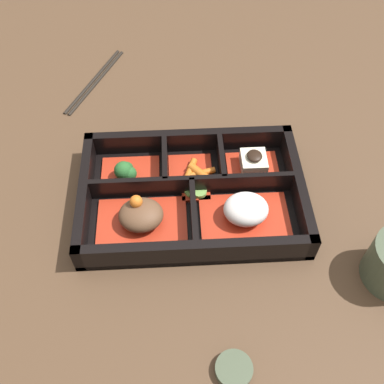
% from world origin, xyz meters
% --- Properties ---
extents(ground_plane, '(3.00, 3.00, 0.00)m').
position_xyz_m(ground_plane, '(0.00, 0.00, 0.00)').
color(ground_plane, '#4C3523').
extents(bento_base, '(0.34, 0.22, 0.01)m').
position_xyz_m(bento_base, '(0.00, 0.00, 0.01)').
color(bento_base, black).
rests_on(bento_base, ground_plane).
extents(bento_rim, '(0.34, 0.22, 0.05)m').
position_xyz_m(bento_rim, '(-0.00, -0.00, 0.02)').
color(bento_rim, black).
rests_on(bento_rim, ground_plane).
extents(bowl_rice, '(0.13, 0.09, 0.04)m').
position_xyz_m(bowl_rice, '(-0.08, 0.04, 0.03)').
color(bowl_rice, '#B22D19').
rests_on(bowl_rice, bento_base).
extents(bowl_stew, '(0.13, 0.09, 0.05)m').
position_xyz_m(bowl_stew, '(0.08, 0.04, 0.03)').
color(bowl_stew, '#B22D19').
rests_on(bowl_stew, bento_base).
extents(bowl_tofu, '(0.08, 0.07, 0.04)m').
position_xyz_m(bowl_tofu, '(-0.10, -0.05, 0.02)').
color(bowl_tofu, '#B22D19').
rests_on(bowl_tofu, bento_base).
extents(bowl_carrots, '(0.07, 0.07, 0.02)m').
position_xyz_m(bowl_carrots, '(-0.01, -0.05, 0.02)').
color(bowl_carrots, '#B22D19').
rests_on(bowl_carrots, bento_base).
extents(bowl_greens, '(0.09, 0.07, 0.03)m').
position_xyz_m(bowl_greens, '(0.10, -0.05, 0.02)').
color(bowl_greens, '#B22D19').
rests_on(bowl_greens, bento_base).
extents(bowl_pickles, '(0.04, 0.04, 0.01)m').
position_xyz_m(bowl_pickles, '(-0.01, -0.01, 0.02)').
color(bowl_pickles, '#B22D19').
rests_on(bowl_pickles, bento_base).
extents(chopsticks, '(0.10, 0.19, 0.01)m').
position_xyz_m(chopsticks, '(0.17, -0.30, 0.00)').
color(chopsticks, black).
rests_on(chopsticks, ground_plane).
extents(sauce_dish, '(0.05, 0.05, 0.01)m').
position_xyz_m(sauce_dish, '(-0.04, 0.26, 0.01)').
color(sauce_dish, '#424C38').
rests_on(sauce_dish, ground_plane).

